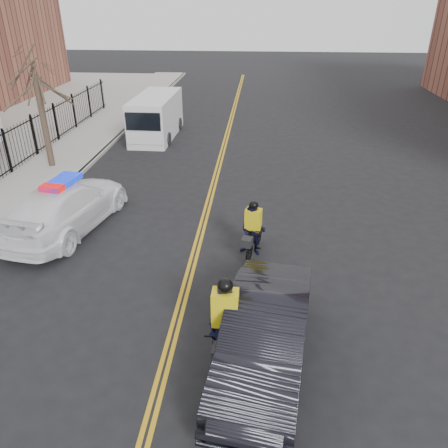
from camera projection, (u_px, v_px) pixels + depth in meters
name	position (u px, v px, depth m)	size (l,w,h in m)	color
ground	(178.00, 318.00, 10.72)	(120.00, 120.00, 0.00)	black
center_line_left	(210.00, 190.00, 17.79)	(0.10, 60.00, 0.01)	gold
center_line_right	(214.00, 191.00, 17.78)	(0.10, 60.00, 0.01)	gold
sidewalk	(34.00, 183.00, 18.30)	(3.00, 60.00, 0.15)	gray
curb	(69.00, 184.00, 18.19)	(0.20, 60.00, 0.15)	gray
street_tree	(38.00, 89.00, 18.47)	(3.20, 3.20, 4.80)	#3B2E23
police_cruiser	(66.00, 206.00, 14.54)	(3.14, 5.83, 1.76)	white
dark_sedan	(265.00, 336.00, 9.02)	(1.65, 4.74, 1.56)	black
cargo_van	(156.00, 118.00, 24.07)	(2.17, 5.43, 2.26)	silver
cyclist_near	(225.00, 333.00, 9.20)	(0.78, 2.13, 2.08)	black
cyclist_far	(253.00, 233.00, 13.13)	(0.91, 1.80, 1.75)	black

